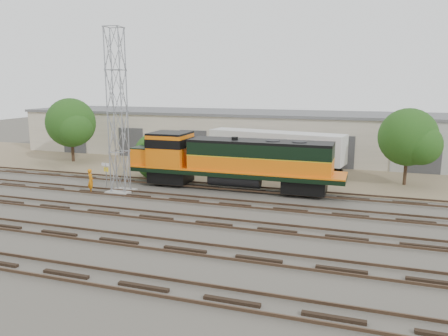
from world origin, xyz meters
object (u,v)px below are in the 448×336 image
(worker, at_px, (91,181))
(semi_trailer, at_px, (278,148))
(locomotive, at_px, (231,160))
(signal_tower, at_px, (118,115))

(worker, relative_size, semi_trailer, 0.14)
(locomotive, bearing_deg, signal_tower, -154.98)
(signal_tower, bearing_deg, locomotive, 25.02)
(signal_tower, height_order, semi_trailer, signal_tower)
(signal_tower, distance_m, worker, 5.82)
(semi_trailer, bearing_deg, worker, -126.39)
(locomotive, xyz_separation_m, signal_tower, (-8.07, -3.77, 3.80))
(signal_tower, relative_size, semi_trailer, 0.95)
(worker, bearing_deg, semi_trailer, -94.91)
(locomotive, bearing_deg, worker, -156.65)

